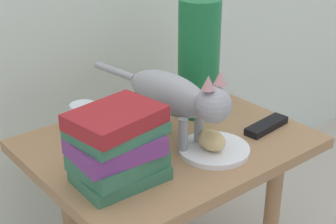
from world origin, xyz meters
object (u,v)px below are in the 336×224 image
tv_remote (266,126)px  side_table (168,164)px  plate (214,150)px  candle_jar (84,120)px  bread_roll (212,140)px  cat (175,97)px  book_stack (117,146)px  green_vase (199,59)px

tv_remote → side_table: bearing=147.4°
plate → candle_jar: size_ratio=2.15×
side_table → bread_roll: bread_roll is taller
cat → book_stack: 0.23m
plate → candle_jar: 0.36m
plate → cat: bearing=114.4°
bread_roll → side_table: bearing=104.9°
bread_roll → tv_remote: 0.22m
green_vase → tv_remote: 0.27m
side_table → tv_remote: bearing=-26.7°
candle_jar → green_vase: bearing=-16.7°
book_stack → plate: bearing=-9.7°
plate → candle_jar: candle_jar is taller
bread_roll → candle_jar: bearing=121.7°
bread_roll → tv_remote: (0.22, 0.01, -0.03)m
cat → candle_jar: (-0.15, 0.20, -0.09)m
cat → green_vase: green_vase is taller
tv_remote → plate: bearing=174.8°
cat → candle_jar: 0.27m
candle_jar → book_stack: bearing=-103.5°
side_table → book_stack: 0.29m
bread_roll → green_vase: bearing=56.1°
book_stack → bread_roll: bearing=-10.7°
side_table → tv_remote: tv_remote is taller
book_stack → tv_remote: book_stack is taller
bread_roll → green_vase: green_vase is taller
side_table → bread_roll: 0.18m
side_table → cat: size_ratio=1.49×
side_table → bread_roll: bearing=-75.1°
green_vase → candle_jar: green_vase is taller
cat → tv_remote: size_ratio=3.18×
tv_remote → candle_jar: bearing=137.5°
side_table → cat: 0.21m
side_table → tv_remote: (0.25, -0.13, 0.09)m
candle_jar → plate: bearing=-56.6°
plate → tv_remote: size_ratio=1.22×
book_stack → candle_jar: book_stack is taller
bread_roll → candle_jar: 0.36m
side_table → bread_roll: (0.04, -0.13, 0.12)m
plate → book_stack: size_ratio=0.85×
bread_roll → tv_remote: bread_roll is taller
bread_roll → book_stack: size_ratio=0.37×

